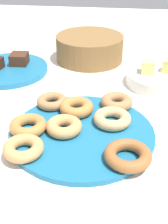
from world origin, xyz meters
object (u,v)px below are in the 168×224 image
donut_1 (117,102)px  donut_2 (23,148)px  donut_3 (128,155)px  donut_plate (82,133)px  donut_5 (64,126)px  brownie_far (19,59)px  donut_7 (52,101)px  donut_4 (76,107)px  donut_0 (112,118)px  donut_6 (28,126)px  melon_chunk_left (148,67)px  cake_plate (7,70)px  fruit_bowl (158,79)px  basket (90,48)px

donut_1 → donut_2: 0.27m
donut_1 → donut_3: 0.20m
donut_plate → donut_5: size_ratio=4.05×
donut_2 → brownie_far: brownie_far is taller
donut_5 → donut_7: donut_5 is taller
donut_4 → donut_0: bearing=-23.6°
donut_3 → donut_6: same height
donut_0 → donut_6: bearing=-164.3°
donut_7 → melon_chunk_left: size_ratio=2.12×
cake_plate → donut_6: bearing=-63.6°
donut_5 → melon_chunk_left: melon_chunk_left is taller
donut_5 → donut_0: bearing=23.8°
donut_1 → donut_3: (0.03, -0.20, -0.00)m
brownie_far → donut_2: bearing=-71.9°
donut_5 → fruit_bowl: size_ratio=0.44×
donut_2 → donut_7: (0.02, 0.19, -0.00)m
donut_0 → donut_6: size_ratio=1.04×
brownie_far → donut_5: bearing=-59.2°
brownie_far → donut_4: bearing=-50.0°
donut_plate → donut_3: size_ratio=3.45×
donut_3 → donut_7: 0.27m
donut_4 → brownie_far: brownie_far is taller
donut_plate → donut_3: donut_3 is taller
donut_4 → fruit_bowl: 0.29m
fruit_bowl → donut_4: bearing=-136.2°
donut_3 → cake_plate: 0.55m
donut_1 → cake_plate: (-0.35, 0.19, -0.02)m
donut_3 → melon_chunk_left: size_ratio=2.56×
donut_plate → donut_0: size_ratio=3.72×
donut_4 → donut_6: 0.13m
donut_6 → melon_chunk_left: (0.27, 0.29, 0.03)m
donut_3 → donut_7: size_ratio=1.21×
donut_plate → donut_5: donut_5 is taller
donut_1 → basket: bearing=107.3°
cake_plate → melon_chunk_left: size_ratio=7.04×
donut_3 → donut_4: size_ratio=1.12×
donut_4 → melon_chunk_left: 0.27m
donut_7 → donut_plate: bearing=-48.6°
donut_1 → brownie_far: brownie_far is taller
donut_5 → melon_chunk_left: (0.19, 0.28, 0.03)m
melon_chunk_left → basket: bearing=137.8°
donut_2 → donut_6: bearing=98.9°
donut_6 → donut_2: bearing=-81.1°
donut_2 → melon_chunk_left: bearing=54.8°
donut_3 → donut_7: (-0.19, 0.19, -0.00)m
donut_plate → donut_1: 0.14m
donut_1 → basket: (-0.10, 0.33, 0.02)m
donut_5 → basket: bearing=89.0°
donut_0 → donut_2: size_ratio=1.05×
fruit_bowl → donut_3: bearing=-103.2°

